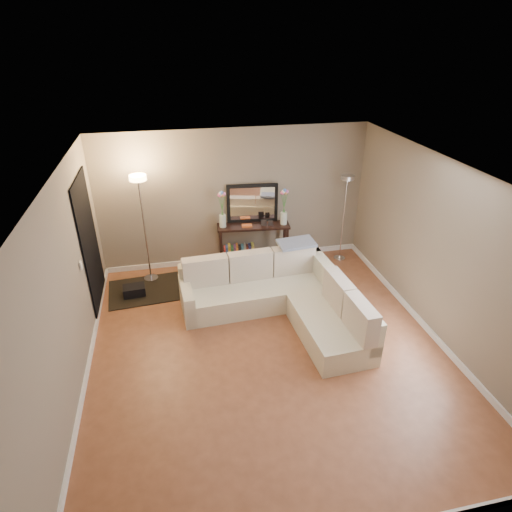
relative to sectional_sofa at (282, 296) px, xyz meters
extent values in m
cube|color=#985737|center=(-0.42, -0.81, -0.33)|extent=(5.00, 5.50, 0.01)
cube|color=white|center=(-0.42, -0.81, 2.28)|extent=(5.00, 5.50, 0.01)
cube|color=gray|center=(-0.42, 1.95, 0.98)|extent=(5.00, 0.02, 2.60)
cube|color=gray|center=(-0.42, -3.57, 0.98)|extent=(5.00, 0.02, 2.60)
cube|color=gray|center=(-2.93, -0.81, 0.98)|extent=(0.02, 5.50, 2.60)
cube|color=gray|center=(2.09, -0.81, 0.98)|extent=(0.02, 5.50, 2.60)
cube|color=white|center=(-0.42, 1.93, -0.27)|extent=(5.00, 0.03, 0.10)
cube|color=white|center=(-2.91, -0.81, -0.27)|extent=(0.03, 5.50, 0.10)
cube|color=white|center=(2.06, -0.81, -0.27)|extent=(0.03, 5.50, 0.10)
cube|color=black|center=(-2.90, 0.89, 0.78)|extent=(0.02, 1.20, 2.20)
cube|color=white|center=(-2.90, 0.04, 0.88)|extent=(0.02, 0.08, 0.12)
cube|color=beige|center=(-0.34, 0.34, -0.13)|extent=(2.50, 0.99, 0.38)
cube|color=beige|center=(-0.36, 0.67, 0.13)|extent=(2.46, 0.33, 0.53)
cube|color=beige|center=(-1.49, 0.27, -0.06)|extent=(0.22, 0.86, 0.53)
cube|color=beige|center=(0.53, -0.79, -0.13)|extent=(0.94, 1.56, 0.38)
cube|color=beige|center=(0.84, -0.35, 0.13)|extent=(0.33, 2.37, 0.53)
cube|color=beige|center=(-1.15, 0.52, 0.30)|extent=(0.75, 0.25, 0.49)
cube|color=beige|center=(-0.40, 0.56, 0.30)|extent=(0.75, 0.25, 0.49)
cube|color=beige|center=(0.35, 0.61, 0.30)|extent=(0.75, 0.25, 0.49)
cube|color=beige|center=(0.74, -0.49, 0.30)|extent=(0.25, 0.69, 0.49)
cube|color=beige|center=(0.78, -1.20, 0.30)|extent=(0.25, 0.69, 0.49)
cube|color=gray|center=(0.40, 0.63, 0.60)|extent=(0.66, 0.43, 0.08)
cube|color=black|center=(-0.11, 1.69, 0.49)|extent=(1.38, 0.49, 0.04)
cube|color=black|center=(-0.75, 1.61, 0.08)|extent=(0.05, 0.05, 0.79)
cube|color=black|center=(-0.72, 1.90, 0.08)|extent=(0.05, 0.05, 0.79)
cube|color=black|center=(0.49, 1.49, 0.08)|extent=(0.05, 0.05, 0.79)
cube|color=black|center=(0.52, 1.78, 0.08)|extent=(0.05, 0.05, 0.79)
cube|color=black|center=(-0.11, 1.69, -0.13)|extent=(1.30, 0.45, 0.03)
cube|color=#BF3333|center=(-0.67, 1.75, -0.02)|extent=(0.05, 0.17, 0.20)
cube|color=#3359A5|center=(-0.63, 1.74, -0.01)|extent=(0.05, 0.17, 0.22)
cube|color=gold|center=(-0.58, 1.74, 0.00)|extent=(0.06, 0.17, 0.24)
cube|color=#3F7F4C|center=(-0.52, 1.73, -0.02)|extent=(0.07, 0.17, 0.20)
cube|color=#994C99|center=(-0.48, 1.73, -0.01)|extent=(0.05, 0.17, 0.22)
cube|color=orange|center=(-0.43, 1.72, 0.00)|extent=(0.05, 0.17, 0.24)
cube|color=#262626|center=(-0.38, 1.72, -0.02)|extent=(0.06, 0.17, 0.20)
cube|color=#4C99B2|center=(-0.33, 1.71, -0.01)|extent=(0.07, 0.17, 0.22)
cube|color=#B2A58C|center=(-0.28, 1.71, 0.00)|extent=(0.05, 0.17, 0.24)
cube|color=brown|center=(-0.24, 1.70, -0.02)|extent=(0.05, 0.17, 0.20)
cube|color=navy|center=(-0.19, 1.70, -0.01)|extent=(0.06, 0.17, 0.22)
cube|color=gold|center=(-0.13, 1.69, 0.00)|extent=(0.07, 0.17, 0.24)
cube|color=black|center=(-0.10, 1.87, 0.88)|extent=(0.96, 0.13, 0.75)
cube|color=white|center=(-0.10, 1.85, 0.88)|extent=(0.83, 0.09, 0.63)
cube|color=#D35F25|center=(-0.24, 1.67, 0.52)|extent=(0.20, 0.14, 0.04)
cube|color=black|center=(0.07, 1.62, 0.57)|extent=(0.11, 0.03, 0.14)
cube|color=black|center=(0.19, 1.61, 0.56)|extent=(0.09, 0.03, 0.11)
cylinder|color=silver|center=(-0.69, 1.75, 0.62)|extent=(0.14, 0.14, 0.25)
cylinder|color=#38722D|center=(-0.70, 1.75, 0.92)|extent=(0.10, 0.02, 0.43)
sphere|color=#E5598C|center=(-0.73, 1.75, 1.14)|extent=(0.08, 0.08, 0.07)
cylinder|color=#38722D|center=(-0.70, 1.75, 0.93)|extent=(0.06, 0.01, 0.46)
sphere|color=white|center=(-0.71, 1.75, 1.16)|extent=(0.08, 0.08, 0.07)
cylinder|color=#38722D|center=(-0.69, 1.75, 0.94)|extent=(0.01, 0.01, 0.48)
sphere|color=#598CE5|center=(-0.69, 1.75, 1.18)|extent=(0.08, 0.08, 0.07)
cylinder|color=#38722D|center=(-0.68, 1.75, 0.92)|extent=(0.06, 0.01, 0.44)
sphere|color=#E58C4C|center=(-0.67, 1.75, 1.14)|extent=(0.08, 0.08, 0.07)
cylinder|color=#38722D|center=(-0.67, 1.75, 0.93)|extent=(0.11, 0.02, 0.45)
sphere|color=#D866B2|center=(-0.65, 1.74, 1.16)|extent=(0.08, 0.08, 0.07)
cylinder|color=silver|center=(0.46, 1.64, 0.62)|extent=(0.14, 0.14, 0.25)
cylinder|color=#38722D|center=(0.44, 1.64, 0.92)|extent=(0.10, 0.02, 0.43)
sphere|color=#E5598C|center=(0.42, 1.64, 1.14)|extent=(0.08, 0.08, 0.07)
cylinder|color=#38722D|center=(0.45, 1.64, 0.93)|extent=(0.06, 0.01, 0.46)
sphere|color=white|center=(0.44, 1.64, 1.16)|extent=(0.08, 0.08, 0.07)
cylinder|color=#38722D|center=(0.46, 1.64, 0.94)|extent=(0.01, 0.01, 0.48)
sphere|color=#598CE5|center=(0.46, 1.64, 1.18)|extent=(0.08, 0.08, 0.07)
cylinder|color=#38722D|center=(0.47, 1.64, 0.92)|extent=(0.06, 0.01, 0.44)
sphere|color=#E58C4C|center=(0.48, 1.64, 1.14)|extent=(0.08, 0.08, 0.07)
cylinder|color=#38722D|center=(0.47, 1.64, 0.93)|extent=(0.11, 0.02, 0.45)
sphere|color=#D866B2|center=(0.50, 1.64, 1.16)|extent=(0.08, 0.08, 0.07)
cylinder|color=silver|center=(-2.09, 1.53, -0.31)|extent=(0.28, 0.28, 0.03)
cylinder|color=silver|center=(-2.09, 1.53, 0.64)|extent=(0.03, 0.03, 1.89)
cylinder|color=#FFBF72|center=(-2.09, 1.53, 1.62)|extent=(0.30, 0.30, 0.09)
cylinder|color=silver|center=(1.62, 1.55, -0.31)|extent=(0.24, 0.24, 0.03)
cylinder|color=silver|center=(1.62, 1.55, 0.52)|extent=(0.03, 0.03, 1.65)
cylinder|color=silver|center=(1.62, 1.55, 1.37)|extent=(0.26, 0.26, 0.08)
cube|color=black|center=(-2.16, 1.14, -0.31)|extent=(1.37, 1.07, 0.02)
cube|color=black|center=(-2.36, 1.02, -0.26)|extent=(0.39, 0.29, 0.24)
camera|label=1|loc=(-1.59, -5.52, 3.79)|focal=30.00mm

